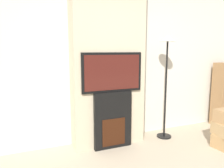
# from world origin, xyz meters

# --- Properties ---
(wall_back) EXTENTS (6.00, 0.06, 2.70)m
(wall_back) POSITION_xyz_m (0.00, 2.03, 1.35)
(wall_back) COLOR silver
(wall_back) RESTS_ON ground_plane
(chimney_breast) EXTENTS (1.15, 0.33, 2.70)m
(chimney_breast) POSITION_xyz_m (0.00, 1.83, 1.35)
(chimney_breast) COLOR beige
(chimney_breast) RESTS_ON ground_plane
(fireplace) EXTENTS (0.60, 0.15, 0.89)m
(fireplace) POSITION_xyz_m (0.00, 1.66, 0.44)
(fireplace) COLOR black
(fireplace) RESTS_ON ground_plane
(television) EXTENTS (0.96, 0.07, 0.59)m
(television) POSITION_xyz_m (0.00, 1.66, 1.18)
(television) COLOR black
(television) RESTS_ON fireplace
(floor_lamp) EXTENTS (0.27, 0.27, 1.75)m
(floor_lamp) POSITION_xyz_m (1.00, 1.67, 1.32)
(floor_lamp) COLOR black
(floor_lamp) RESTS_ON ground_plane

